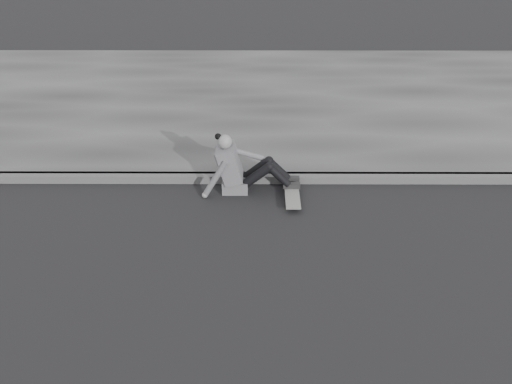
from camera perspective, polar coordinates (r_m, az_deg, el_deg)
ground at (r=6.70m, az=21.38°, el=-10.09°), size 80.00×80.00×0.00m
curb at (r=8.67m, az=16.17°, el=1.34°), size 24.00×0.16×0.12m
sidewalk at (r=11.32m, az=12.52°, el=8.91°), size 24.00×6.00×0.12m
skateboard at (r=7.93m, az=3.63°, el=-0.25°), size 0.20×0.78×0.09m
seated_woman at (r=7.98m, az=-1.66°, el=2.45°), size 1.38×0.46×0.88m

